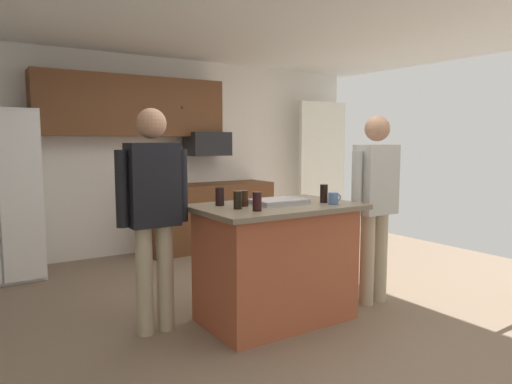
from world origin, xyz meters
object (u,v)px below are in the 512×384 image
(mug_ceramic_white, at_px, (334,199))
(tumbler_amber, at_px, (220,197))
(glass_pilsner, at_px, (238,200))
(serving_tray, at_px, (279,201))
(person_guest_right, at_px, (153,205))
(glass_stout_tall, at_px, (324,194))
(kitchen_island, at_px, (276,262))
(glass_short_whisky, at_px, (257,201))
(person_guest_left, at_px, (375,196))
(microwave_over_range, at_px, (207,144))
(glass_dark_ale, at_px, (244,198))

(mug_ceramic_white, bearing_deg, tumbler_amber, 150.94)
(glass_pilsner, height_order, serving_tray, glass_pilsner)
(person_guest_right, distance_m, glass_stout_tall, 1.41)
(kitchen_island, xyz_separation_m, tumbler_amber, (-0.42, 0.20, 0.55))
(mug_ceramic_white, distance_m, tumbler_amber, 0.93)
(person_guest_right, xyz_separation_m, glass_pilsner, (0.55, -0.35, 0.03))
(glass_short_whisky, relative_size, serving_tray, 0.32)
(serving_tray, bearing_deg, person_guest_right, 163.76)
(person_guest_left, height_order, serving_tray, person_guest_left)
(glass_short_whisky, bearing_deg, serving_tray, 31.87)
(glass_short_whisky, bearing_deg, microwave_over_range, 69.53)
(tumbler_amber, bearing_deg, kitchen_island, -25.33)
(person_guest_left, distance_m, serving_tray, 0.97)
(tumbler_amber, relative_size, glass_dark_ale, 1.15)
(microwave_over_range, height_order, glass_short_whisky, microwave_over_range)
(kitchen_island, height_order, glass_pilsner, glass_pilsner)
(glass_pilsner, height_order, tumbler_amber, tumbler_amber)
(kitchen_island, xyz_separation_m, glass_pilsner, (-0.39, -0.05, 0.55))
(person_guest_left, bearing_deg, tumbler_amber, -5.05)
(glass_stout_tall, height_order, tumbler_amber, glass_stout_tall)
(microwave_over_range, xyz_separation_m, glass_pilsner, (-1.15, -2.74, -0.41))
(person_guest_left, bearing_deg, kitchen_island, 0.00)
(person_guest_right, bearing_deg, serving_tray, 1.49)
(person_guest_right, height_order, glass_pilsner, person_guest_right)
(microwave_over_range, height_order, person_guest_right, person_guest_right)
(person_guest_left, height_order, glass_stout_tall, person_guest_left)
(glass_stout_tall, xyz_separation_m, tumbler_amber, (-0.82, 0.32, -0.00))
(mug_ceramic_white, distance_m, glass_pilsner, 0.82)
(kitchen_island, bearing_deg, glass_short_whisky, -147.19)
(person_guest_right, xyz_separation_m, mug_ceramic_white, (1.34, -0.56, 0.01))
(glass_stout_tall, distance_m, tumbler_amber, 0.88)
(kitchen_island, xyz_separation_m, glass_short_whisky, (-0.32, -0.21, 0.55))
(glass_pilsner, distance_m, glass_short_whisky, 0.18)
(mug_ceramic_white, bearing_deg, glass_stout_tall, 85.66)
(microwave_over_range, height_order, person_guest_left, person_guest_left)
(tumbler_amber, bearing_deg, person_guest_left, -14.23)
(glass_stout_tall, bearing_deg, glass_short_whisky, -173.51)
(person_guest_left, bearing_deg, mug_ceramic_white, 18.20)
(microwave_over_range, bearing_deg, glass_dark_ale, -111.41)
(microwave_over_range, relative_size, person_guest_left, 0.33)
(kitchen_island, xyz_separation_m, mug_ceramic_white, (0.40, -0.26, 0.53))
(glass_dark_ale, bearing_deg, person_guest_right, 160.59)
(serving_tray, bearing_deg, glass_stout_tall, -20.74)
(glass_dark_ale, height_order, serving_tray, glass_dark_ale)
(person_guest_right, bearing_deg, glass_short_whisky, -21.72)
(person_guest_right, distance_m, tumbler_amber, 0.53)
(glass_pilsner, bearing_deg, tumbler_amber, 95.70)
(mug_ceramic_white, distance_m, glass_stout_tall, 0.13)
(glass_stout_tall, height_order, glass_pilsner, glass_stout_tall)
(microwave_over_range, bearing_deg, glass_pilsner, -112.82)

